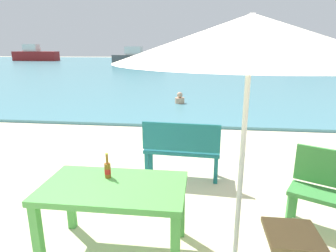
% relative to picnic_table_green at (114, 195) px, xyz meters
% --- Properties ---
extents(sea_water, '(120.00, 50.00, 0.08)m').
position_rel_picnic_table_green_xyz_m(sea_water, '(0.41, 29.78, -0.61)').
color(sea_water, teal).
rests_on(sea_water, ground_plane).
extents(picnic_table_green, '(1.40, 0.80, 0.76)m').
position_rel_picnic_table_green_xyz_m(picnic_table_green, '(0.00, 0.00, 0.00)').
color(picnic_table_green, '#4C9E47').
rests_on(picnic_table_green, ground_plane).
extents(beer_bottle_amber, '(0.07, 0.07, 0.26)m').
position_rel_picnic_table_green_xyz_m(beer_bottle_amber, '(-0.11, 0.16, 0.20)').
color(beer_bottle_amber, brown).
rests_on(beer_bottle_amber, picnic_table_green).
extents(patio_umbrella, '(2.10, 2.10, 2.30)m').
position_rel_picnic_table_green_xyz_m(patio_umbrella, '(1.18, -0.14, 1.47)').
color(patio_umbrella, silver).
rests_on(patio_umbrella, ground_plane).
extents(side_table_wood, '(0.44, 0.44, 0.54)m').
position_rel_picnic_table_green_xyz_m(side_table_wood, '(1.63, -0.25, -0.30)').
color(side_table_wood, olive).
rests_on(side_table_wood, ground_plane).
extents(bench_teal_center, '(1.22, 0.43, 0.95)m').
position_rel_picnic_table_green_xyz_m(bench_teal_center, '(0.53, 1.79, -0.11)').
color(bench_teal_center, '#196066').
rests_on(bench_teal_center, ground_plane).
extents(swimmer_person, '(0.34, 0.34, 0.41)m').
position_rel_picnic_table_green_xyz_m(swimmer_person, '(0.03, 7.81, -0.41)').
color(swimmer_person, tan).
rests_on(swimmer_person, sea_water).
extents(boat_tanker, '(6.23, 1.70, 2.26)m').
position_rel_picnic_table_green_xyz_m(boat_tanker, '(14.92, 37.48, 0.24)').
color(boat_tanker, navy).
rests_on(boat_tanker, sea_water).
extents(boat_fishing_trawler, '(5.60, 1.53, 2.04)m').
position_rel_picnic_table_green_xyz_m(boat_fishing_trawler, '(-6.33, 29.24, 0.16)').
color(boat_fishing_trawler, '#4C4C4C').
rests_on(boat_fishing_trawler, sea_water).
extents(boat_sailboat, '(6.59, 1.80, 2.40)m').
position_rel_picnic_table_green_xyz_m(boat_sailboat, '(-24.13, 38.91, 0.29)').
color(boat_sailboat, maroon).
rests_on(boat_sailboat, sea_water).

